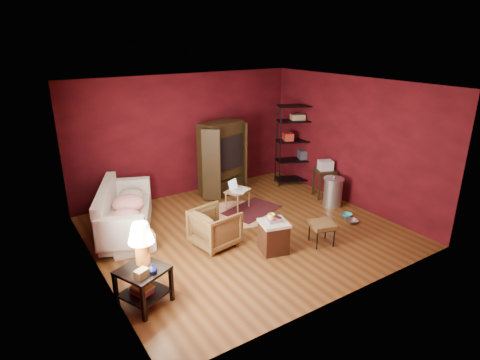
{
  "coord_description": "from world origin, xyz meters",
  "views": [
    {
      "loc": [
        -3.89,
        -5.82,
        3.61
      ],
      "look_at": [
        0.0,
        0.2,
        1.0
      ],
      "focal_mm": 30.0,
      "sensor_mm": 36.0,
      "label": 1
    }
  ],
  "objects_px": {
    "laptop_desk": "(237,192)",
    "side_table": "(142,257)",
    "tv_armoire": "(222,157)",
    "armchair": "(215,226)",
    "sofa": "(124,217)",
    "wire_shelving": "(297,141)",
    "hamper": "(274,236)"
  },
  "relations": [
    {
      "from": "side_table",
      "to": "tv_armoire",
      "type": "height_order",
      "value": "tv_armoire"
    },
    {
      "from": "sofa",
      "to": "wire_shelving",
      "type": "relative_size",
      "value": 0.94
    },
    {
      "from": "armchair",
      "to": "side_table",
      "type": "bearing_deg",
      "value": 109.02
    },
    {
      "from": "side_table",
      "to": "tv_armoire",
      "type": "distance_m",
      "value": 4.27
    },
    {
      "from": "wire_shelving",
      "to": "side_table",
      "type": "bearing_deg",
      "value": -129.46
    },
    {
      "from": "tv_armoire",
      "to": "wire_shelving",
      "type": "bearing_deg",
      "value": -26.45
    },
    {
      "from": "hamper",
      "to": "laptop_desk",
      "type": "xyz_separation_m",
      "value": [
        0.44,
        1.87,
        0.11
      ]
    },
    {
      "from": "laptop_desk",
      "to": "armchair",
      "type": "bearing_deg",
      "value": -161.56
    },
    {
      "from": "laptop_desk",
      "to": "side_table",
      "type": "bearing_deg",
      "value": -169.73
    },
    {
      "from": "tv_armoire",
      "to": "wire_shelving",
      "type": "height_order",
      "value": "wire_shelving"
    },
    {
      "from": "sofa",
      "to": "hamper",
      "type": "relative_size",
      "value": 2.88
    },
    {
      "from": "armchair",
      "to": "hamper",
      "type": "height_order",
      "value": "armchair"
    },
    {
      "from": "side_table",
      "to": "hamper",
      "type": "xyz_separation_m",
      "value": [
        2.39,
        0.11,
        -0.42
      ]
    },
    {
      "from": "side_table",
      "to": "hamper",
      "type": "height_order",
      "value": "side_table"
    },
    {
      "from": "hamper",
      "to": "tv_armoire",
      "type": "bearing_deg",
      "value": 77.22
    },
    {
      "from": "sofa",
      "to": "armchair",
      "type": "height_order",
      "value": "armchair"
    },
    {
      "from": "armchair",
      "to": "tv_armoire",
      "type": "distance_m",
      "value": 2.6
    },
    {
      "from": "armchair",
      "to": "tv_armoire",
      "type": "bearing_deg",
      "value": -42.18
    },
    {
      "from": "laptop_desk",
      "to": "tv_armoire",
      "type": "distance_m",
      "value": 1.15
    },
    {
      "from": "side_table",
      "to": "tv_armoire",
      "type": "bearing_deg",
      "value": 44.55
    },
    {
      "from": "tv_armoire",
      "to": "hamper",
      "type": "bearing_deg",
      "value": -117.25
    },
    {
      "from": "hamper",
      "to": "sofa",
      "type": "bearing_deg",
      "value": 134.28
    },
    {
      "from": "laptop_desk",
      "to": "sofa",
      "type": "bearing_deg",
      "value": 151.1
    },
    {
      "from": "hamper",
      "to": "tv_armoire",
      "type": "distance_m",
      "value": 3.02
    },
    {
      "from": "sofa",
      "to": "hamper",
      "type": "distance_m",
      "value": 2.86
    },
    {
      "from": "hamper",
      "to": "tv_armoire",
      "type": "xyz_separation_m",
      "value": [
        0.65,
        2.88,
        0.61
      ]
    },
    {
      "from": "armchair",
      "to": "laptop_desk",
      "type": "xyz_separation_m",
      "value": [
        1.18,
        1.11,
        0.03
      ]
    },
    {
      "from": "hamper",
      "to": "laptop_desk",
      "type": "height_order",
      "value": "laptop_desk"
    },
    {
      "from": "armchair",
      "to": "wire_shelving",
      "type": "height_order",
      "value": "wire_shelving"
    },
    {
      "from": "wire_shelving",
      "to": "tv_armoire",
      "type": "bearing_deg",
      "value": -168.86
    },
    {
      "from": "armchair",
      "to": "wire_shelving",
      "type": "relative_size",
      "value": 0.38
    },
    {
      "from": "armchair",
      "to": "side_table",
      "type": "relative_size",
      "value": 0.64
    }
  ]
}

